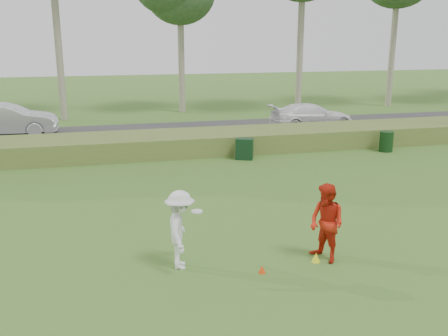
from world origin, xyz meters
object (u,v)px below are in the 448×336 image
object	(u,v)px
cone_yellow	(316,257)
car_mid	(7,120)
car_right	(312,116)
trash_bin	(386,141)
cone_orange	(262,269)
utility_cabinet	(244,149)
player_red	(327,223)
player_white	(180,230)

from	to	relation	value
cone_yellow	car_mid	distance (m)	20.85
car_right	cone_yellow	bearing A→B (deg)	156.16
trash_bin	car_right	bearing A→B (deg)	99.92
cone_yellow	car_mid	bearing A→B (deg)	118.15
cone_orange	utility_cabinet	distance (m)	10.96
cone_orange	utility_cabinet	size ratio (longest dim) A/B	0.20
car_mid	car_right	bearing A→B (deg)	-95.12
trash_bin	car_mid	size ratio (longest dim) A/B	0.18
player_red	cone_orange	bearing A→B (deg)	-102.16
cone_yellow	trash_bin	distance (m)	13.10
cone_orange	cone_yellow	size ratio (longest dim) A/B	0.80
player_red	cone_orange	xyz separation A→B (m)	(-1.70, -0.28, -0.87)
player_white	car_right	distance (m)	19.01
cone_yellow	car_right	distance (m)	17.96
cone_orange	car_right	world-z (taller)	car_right
player_red	cone_yellow	bearing A→B (deg)	-102.81
player_white	utility_cabinet	size ratio (longest dim) A/B	2.01
cone_yellow	car_right	xyz separation A→B (m)	(7.04, 16.52, 0.65)
player_red	utility_cabinet	distance (m)	10.40
player_red	trash_bin	world-z (taller)	player_red
utility_cabinet	cone_yellow	bearing A→B (deg)	-73.94
cone_yellow	trash_bin	world-z (taller)	trash_bin
car_mid	player_white	bearing A→B (deg)	-158.57
cone_yellow	utility_cabinet	xyz separation A→B (m)	(1.19, 10.38, 0.35)
utility_cabinet	car_right	distance (m)	8.48
cone_yellow	car_mid	xyz separation A→B (m)	(-9.83, 18.37, 0.80)
utility_cabinet	car_mid	world-z (taller)	car_mid
cone_orange	car_mid	bearing A→B (deg)	114.22
player_white	cone_yellow	distance (m)	3.37
player_red	trash_bin	xyz separation A→B (m)	(7.88, 10.23, -0.49)
cone_yellow	car_right	world-z (taller)	car_right
trash_bin	car_right	xyz separation A→B (m)	(-1.09, 6.25, 0.30)
player_white	car_right	size ratio (longest dim) A/B	0.38
player_red	cone_orange	world-z (taller)	player_red
utility_cabinet	car_right	bearing A→B (deg)	68.98
car_mid	trash_bin	bearing A→B (deg)	-113.14
cone_orange	car_right	size ratio (longest dim) A/B	0.04
player_white	trash_bin	bearing A→B (deg)	-39.06
player_red	utility_cabinet	bearing A→B (deg)	153.28
player_white	utility_cabinet	distance (m)	10.82
player_red	cone_orange	distance (m)	1.93
player_red	car_right	distance (m)	17.82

